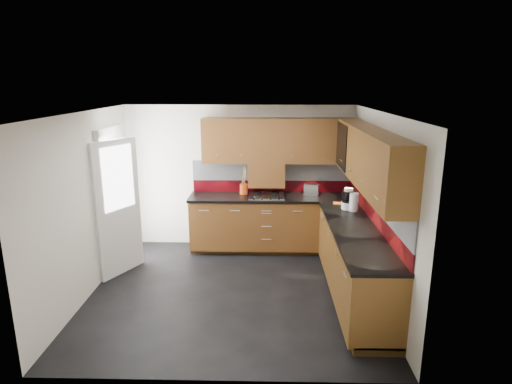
{
  "coord_description": "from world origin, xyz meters",
  "views": [
    {
      "loc": [
        0.44,
        -5.29,
        2.77
      ],
      "look_at": [
        0.3,
        0.65,
        1.23
      ],
      "focal_mm": 30.0,
      "sensor_mm": 36.0,
      "label": 1
    }
  ],
  "objects_px": {
    "gas_hob": "(266,196)",
    "utensil_pot": "(244,188)",
    "toaster": "(311,189)",
    "food_processor": "(348,199)"
  },
  "relations": [
    {
      "from": "gas_hob",
      "to": "food_processor",
      "type": "xyz_separation_m",
      "value": [
        1.2,
        -0.67,
        0.13
      ]
    },
    {
      "from": "gas_hob",
      "to": "toaster",
      "type": "distance_m",
      "value": 0.77
    },
    {
      "from": "gas_hob",
      "to": "toaster",
      "type": "bearing_deg",
      "value": 12.36
    },
    {
      "from": "toaster",
      "to": "food_processor",
      "type": "relative_size",
      "value": 0.84
    },
    {
      "from": "gas_hob",
      "to": "utensil_pot",
      "type": "relative_size",
      "value": 1.2
    },
    {
      "from": "toaster",
      "to": "gas_hob",
      "type": "bearing_deg",
      "value": -167.64
    },
    {
      "from": "utensil_pot",
      "to": "toaster",
      "type": "height_order",
      "value": "utensil_pot"
    },
    {
      "from": "gas_hob",
      "to": "toaster",
      "type": "xyz_separation_m",
      "value": [
        0.75,
        0.16,
        0.07
      ]
    },
    {
      "from": "gas_hob",
      "to": "food_processor",
      "type": "bearing_deg",
      "value": -28.96
    },
    {
      "from": "utensil_pot",
      "to": "food_processor",
      "type": "xyz_separation_m",
      "value": [
        1.58,
        -0.84,
        0.04
      ]
    }
  ]
}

